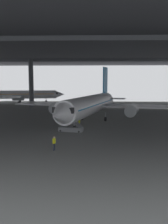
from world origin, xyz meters
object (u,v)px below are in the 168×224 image
object	(u,v)px
airplane_distant	(24,95)
baggage_tug	(78,113)
airplane_main	(91,105)
crew_worker_near_nose	(54,142)
boarding_stairs	(71,127)
crew_worker_by_stairs	(79,123)

from	to	relation	value
airplane_distant	baggage_tug	size ratio (longest dim) A/B	12.40
airplane_main	baggage_tug	size ratio (longest dim) A/B	14.90
crew_worker_near_nose	baggage_tug	bearing A→B (deg)	88.53
airplane_main	crew_worker_near_nose	size ratio (longest dim) A/B	21.31
boarding_stairs	airplane_distant	world-z (taller)	airplane_distant
baggage_tug	airplane_main	bearing A→B (deg)	-72.62
crew_worker_near_nose	airplane_distant	world-z (taller)	airplane_distant
boarding_stairs	baggage_tug	size ratio (longest dim) A/B	1.95
airplane_distant	crew_worker_by_stairs	bearing A→B (deg)	-65.35
boarding_stairs	airplane_distant	xyz separation A→B (m)	(-22.26, 54.25, 2.36)
boarding_stairs	baggage_tug	world-z (taller)	boarding_stairs
crew_worker_by_stairs	boarding_stairs	bearing A→B (deg)	-110.58
crew_worker_near_nose	baggage_tug	distance (m)	31.19
crew_worker_by_stairs	airplane_distant	distance (m)	56.26
crew_worker_by_stairs	crew_worker_near_nose	bearing A→B (deg)	-97.68
boarding_stairs	airplane_main	bearing A→B (deg)	71.81
boarding_stairs	crew_worker_by_stairs	distance (m)	3.38
crew_worker_by_stairs	airplane_distant	world-z (taller)	airplane_distant
crew_worker_near_nose	airplane_distant	bearing A→B (deg)	107.99
crew_worker_near_nose	baggage_tug	world-z (taller)	crew_worker_near_nose
crew_worker_by_stairs	airplane_distant	bearing A→B (deg)	114.65
crew_worker_by_stairs	baggage_tug	world-z (taller)	crew_worker_by_stairs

